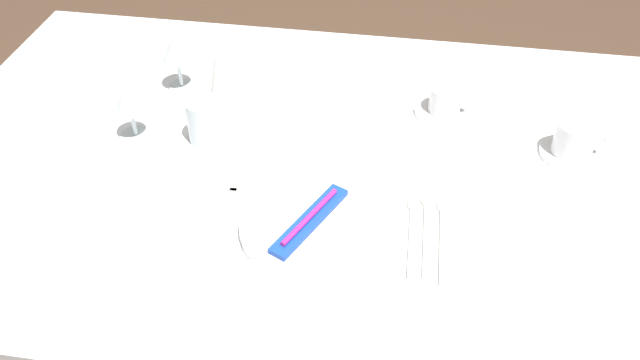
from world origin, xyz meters
TOP-DOWN VIEW (x-y plane):
  - ground_plane at (0.00, 0.00)m, footprint 6.00×6.00m
  - dining_table at (0.00, 0.00)m, footprint 1.80×1.11m
  - dinner_plate at (-0.01, -0.20)m, footprint 0.27×0.27m
  - toothbrush_package at (-0.01, -0.20)m, footprint 0.12×0.21m
  - fork_outer at (-0.18, -0.18)m, footprint 0.02×0.20m
  - dinner_knife at (0.15, -0.19)m, footprint 0.03×0.22m
  - spoon_soup at (0.18, -0.16)m, footprint 0.03×0.21m
  - spoon_dessert at (0.20, -0.15)m, footprint 0.03×0.22m
  - spoon_tea at (0.23, -0.16)m, footprint 0.03×0.22m
  - saucer_left at (0.23, 0.21)m, footprint 0.13×0.13m
  - coffee_cup_left at (0.23, 0.21)m, footprint 0.09×0.07m
  - saucer_right at (0.50, 0.10)m, footprint 0.13×0.13m
  - coffee_cup_right at (0.50, 0.10)m, footprint 0.11×0.08m
  - wine_glass_centre at (-0.45, 0.02)m, footprint 0.07×0.07m
  - wine_glass_left at (-0.41, 0.22)m, footprint 0.07×0.07m
  - drink_tumbler at (-0.29, 0.03)m, footprint 0.07×0.07m
  - napkin_folded at (-0.28, 0.14)m, footprint 0.07×0.07m

SIDE VIEW (x-z plane):
  - ground_plane at x=0.00m, z-range 0.00..0.00m
  - dining_table at x=0.00m, z-range 0.29..1.03m
  - spoon_soup at x=0.18m, z-range 0.74..0.75m
  - fork_outer at x=-0.18m, z-range 0.74..0.74m
  - spoon_tea at x=0.23m, z-range 0.74..0.75m
  - dinner_knife at x=0.15m, z-range 0.74..0.74m
  - spoon_dessert at x=0.20m, z-range 0.74..0.75m
  - saucer_left at x=0.23m, z-range 0.74..0.75m
  - saucer_right at x=0.50m, z-range 0.74..0.75m
  - dinner_plate at x=-0.01m, z-range 0.74..0.76m
  - toothbrush_package at x=-0.01m, z-range 0.75..0.78m
  - coffee_cup_left at x=0.23m, z-range 0.75..0.81m
  - drink_tumbler at x=-0.29m, z-range 0.73..0.84m
  - coffee_cup_right at x=0.50m, z-range 0.75..0.82m
  - napkin_folded at x=-0.28m, z-range 0.74..0.91m
  - wine_glass_centre at x=-0.45m, z-range 0.77..0.90m
  - wine_glass_left at x=-0.41m, z-range 0.77..0.91m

